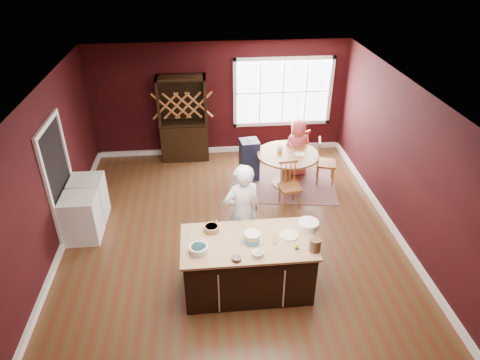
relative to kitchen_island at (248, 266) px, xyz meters
name	(u,v)px	position (x,y,z in m)	size (l,w,h in m)	color
room_shell	(231,173)	(-0.14, 1.25, 0.91)	(7.00, 7.00, 7.00)	#542716
window	(283,92)	(1.36, 4.72, 1.06)	(2.36, 0.10, 1.66)	white
doorway	(60,181)	(-3.11, 1.85, 0.59)	(0.08, 1.26, 2.13)	white
kitchen_island	(248,266)	(0.00, 0.00, 0.00)	(1.95, 1.02, 0.92)	black
dining_table	(287,162)	(1.19, 3.02, 0.10)	(1.31, 1.31, 0.75)	brown
baker	(242,213)	(-0.01, 0.77, 0.44)	(0.64, 0.42, 1.76)	silver
layer_cake	(252,237)	(0.06, 0.00, 0.55)	(0.33, 0.33, 0.13)	white
bowl_blue	(198,249)	(-0.72, -0.18, 0.53)	(0.27, 0.27, 0.10)	white
bowl_yellow	(212,228)	(-0.52, 0.29, 0.52)	(0.23, 0.23, 0.09)	#A27F53
bowl_pink	(236,259)	(-0.21, -0.40, 0.51)	(0.14, 0.14, 0.05)	white
bowl_olive	(258,254)	(0.10, -0.33, 0.51)	(0.17, 0.17, 0.06)	beige
drinking_glass	(275,240)	(0.38, -0.10, 0.55)	(0.07, 0.07, 0.15)	white
dinner_plate	(289,235)	(0.62, 0.07, 0.49)	(0.28, 0.28, 0.02)	beige
white_tub	(308,225)	(0.94, 0.23, 0.54)	(0.32, 0.32, 0.11)	white
stoneware_crock	(315,245)	(0.91, -0.30, 0.58)	(0.16, 0.16, 0.20)	#4D3D26
toy_figurine	(297,247)	(0.67, -0.25, 0.52)	(0.05, 0.05, 0.08)	yellow
rug	(286,184)	(1.19, 3.02, -0.43)	(2.10, 1.62, 0.01)	brown
chair_east	(326,161)	(2.05, 3.04, 0.07)	(0.42, 0.40, 1.01)	brown
chair_south	(290,185)	(1.09, 2.18, 0.04)	(0.40, 0.38, 0.95)	brown
chair_north	(298,147)	(1.61, 3.86, 0.02)	(0.39, 0.37, 0.92)	brown
seated_woman	(297,148)	(1.49, 3.45, 0.22)	(0.65, 0.42, 1.32)	#DB5560
high_chair	(249,159)	(0.42, 3.37, 0.04)	(0.39, 0.39, 0.96)	black
toddler	(251,145)	(0.44, 3.37, 0.37)	(0.18, 0.14, 0.26)	#8CA5BF
table_plate	(300,154)	(1.42, 2.94, 0.32)	(0.22, 0.22, 0.02)	beige
table_cup	(280,149)	(1.04, 3.13, 0.36)	(0.13, 0.13, 0.10)	white
hutch	(183,119)	(-1.00, 4.47, 0.57)	(1.11, 0.46, 2.03)	black
washer	(82,218)	(-2.78, 1.53, -0.01)	(0.59, 0.57, 0.86)	silver
dryer	(89,198)	(-2.78, 2.17, -0.01)	(0.59, 0.57, 0.86)	white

